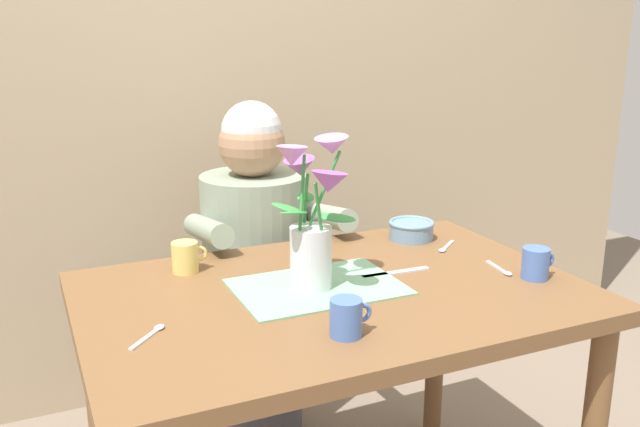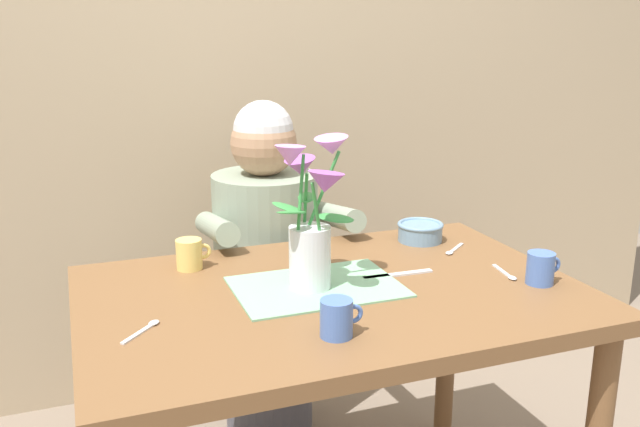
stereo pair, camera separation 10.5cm
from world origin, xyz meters
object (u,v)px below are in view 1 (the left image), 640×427
Objects in this scene: seated_person at (256,276)px; flower_vase at (312,220)px; ceramic_bowl at (411,229)px; coffee_cup at (536,263)px; ceramic_mug at (186,257)px; tea_cup at (347,317)px; dinner_knife at (396,273)px.

seated_person is 3.05× the size of flower_vase.
coffee_cup is (0.11, -0.41, 0.01)m from ceramic_bowl.
seated_person is at bearing 122.74° from coffee_cup.
flower_vase is at bearing -44.85° from ceramic_mug.
flower_vase is 0.30m from tea_cup.
ceramic_mug is at bearing 156.21° from dinner_knife.
ceramic_bowl is 0.31m from dinner_knife.
seated_person is at bearing 137.57° from ceramic_bowl.
ceramic_mug is (-0.31, -0.35, 0.22)m from seated_person.
tea_cup is (-0.58, -0.10, 0.00)m from coffee_cup.
ceramic_mug is 1.00× the size of tea_cup.
seated_person is 0.55m from ceramic_bowl.
dinner_knife is at bearing -75.64° from seated_person.
dinner_knife is at bearing 44.62° from tea_cup.
coffee_cup reaches higher than ceramic_bowl.
seated_person is at bearing 109.43° from dinner_knife.
ceramic_bowl is 1.46× the size of tea_cup.
coffee_cup is at bearing -16.69° from flower_vase.
tea_cup is at bearing -67.58° from ceramic_mug.
ceramic_mug reaches higher than dinner_knife.
flower_vase is 0.58m from coffee_cup.
ceramic_bowl is 0.70m from tea_cup.
ceramic_bowl is at bearing 0.22° from ceramic_mug.
tea_cup is at bearing -99.40° from seated_person.
ceramic_bowl reaches higher than dinner_knife.
ceramic_bowl is at bearing 104.97° from coffee_cup.
dinner_knife is 0.39m from tea_cup.
coffee_cup is (0.49, -0.76, 0.22)m from seated_person.
tea_cup is (-0.47, -0.51, 0.01)m from ceramic_bowl.
dinner_knife is at bearing -25.78° from ceramic_mug.
dinner_knife is 0.35m from coffee_cup.
tea_cup reaches higher than ceramic_bowl.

